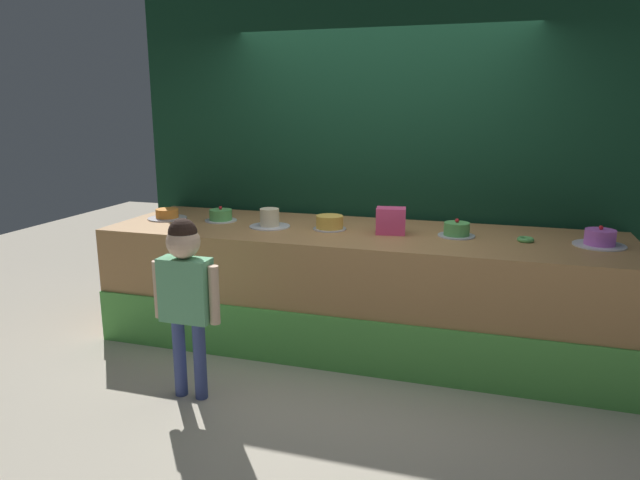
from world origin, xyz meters
name	(u,v)px	position (x,y,z in m)	size (l,w,h in m)	color
ground_plane	(340,371)	(0.00, 0.00, 0.00)	(12.00, 12.00, 0.00)	#BCB29E
stage_platform	(359,288)	(0.00, 0.57, 0.46)	(4.01, 1.16, 0.92)	#B27F4C
curtain_backdrop	(379,157)	(0.00, 1.24, 1.44)	(4.41, 0.08, 2.87)	#113823
child_figure	(186,284)	(-0.84, -0.63, 0.77)	(0.46, 0.21, 1.20)	#3F4C8C
pink_box	(391,221)	(0.24, 0.55, 1.02)	(0.22, 0.15, 0.20)	#F44A86
donut	(525,239)	(1.22, 0.57, 0.94)	(0.12, 0.12, 0.03)	#59B259
cake_far_left	(167,215)	(-1.70, 0.56, 0.96)	(0.33, 0.33, 0.09)	silver
cake_left	(221,216)	(-1.22, 0.61, 0.97)	(0.27, 0.27, 0.13)	silver
cake_center_left	(270,219)	(-0.73, 0.50, 0.98)	(0.33, 0.33, 0.15)	silver
cake_center_right	(330,223)	(-0.24, 0.56, 0.97)	(0.26, 0.26, 0.11)	silver
cake_right	(457,230)	(0.73, 0.60, 0.97)	(0.27, 0.27, 0.14)	silver
cake_far_right	(600,239)	(1.70, 0.59, 0.97)	(0.35, 0.35, 0.14)	silver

